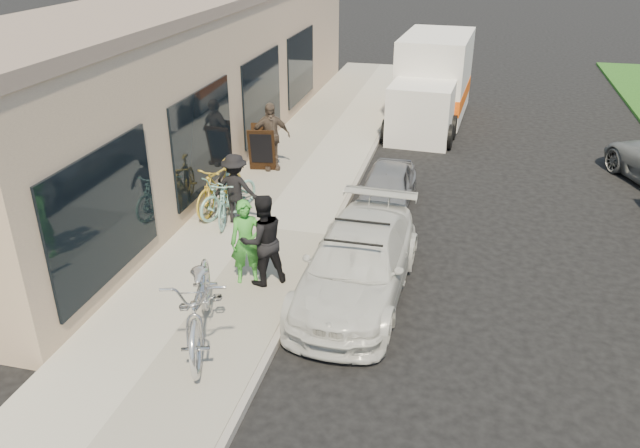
{
  "coord_description": "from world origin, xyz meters",
  "views": [
    {
      "loc": [
        2.07,
        -8.02,
        5.87
      ],
      "look_at": [
        -0.29,
        1.63,
        1.05
      ],
      "focal_mm": 35.0,
      "sensor_mm": 36.0,
      "label": 1
    }
  ],
  "objects_px": {
    "moving_truck": "(432,85)",
    "woman_rider": "(246,242)",
    "sedan_silver": "(387,189)",
    "bystander_b": "(270,136)",
    "cruiser_bike_b": "(229,194)",
    "tandem_bike": "(201,301)",
    "cruiser_bike_a": "(227,199)",
    "bike_rack": "(223,188)",
    "sedan_white": "(358,264)",
    "man_standing": "(263,240)",
    "cruiser_bike_c": "(220,187)",
    "sandwich_board": "(263,148)",
    "bystander_a": "(235,188)"
  },
  "relations": [
    {
      "from": "woman_rider",
      "to": "cruiser_bike_a",
      "type": "distance_m",
      "value": 2.59
    },
    {
      "from": "tandem_bike",
      "to": "cruiser_bike_b",
      "type": "distance_m",
      "value": 4.57
    },
    {
      "from": "sandwich_board",
      "to": "tandem_bike",
      "type": "relative_size",
      "value": 0.44
    },
    {
      "from": "sandwich_board",
      "to": "cruiser_bike_c",
      "type": "bearing_deg",
      "value": -101.79
    },
    {
      "from": "sedan_silver",
      "to": "man_standing",
      "type": "bearing_deg",
      "value": -112.31
    },
    {
      "from": "sandwich_board",
      "to": "bystander_a",
      "type": "bearing_deg",
      "value": -91.35
    },
    {
      "from": "bike_rack",
      "to": "bystander_b",
      "type": "bearing_deg",
      "value": 85.18
    },
    {
      "from": "tandem_bike",
      "to": "cruiser_bike_a",
      "type": "distance_m",
      "value": 4.19
    },
    {
      "from": "sedan_silver",
      "to": "sandwich_board",
      "type": "bearing_deg",
      "value": 157.14
    },
    {
      "from": "cruiser_bike_b",
      "to": "bystander_b",
      "type": "bearing_deg",
      "value": 110.93
    },
    {
      "from": "sedan_silver",
      "to": "cruiser_bike_a",
      "type": "distance_m",
      "value": 3.57
    },
    {
      "from": "sandwich_board",
      "to": "bystander_b",
      "type": "xyz_separation_m",
      "value": [
        0.19,
        0.05,
        0.3
      ]
    },
    {
      "from": "sedan_silver",
      "to": "cruiser_bike_c",
      "type": "relative_size",
      "value": 1.6
    },
    {
      "from": "tandem_bike",
      "to": "bystander_a",
      "type": "distance_m",
      "value": 4.14
    },
    {
      "from": "cruiser_bike_b",
      "to": "tandem_bike",
      "type": "bearing_deg",
      "value": -51.76
    },
    {
      "from": "moving_truck",
      "to": "bystander_a",
      "type": "xyz_separation_m",
      "value": [
        -3.31,
        -8.92,
        -0.3
      ]
    },
    {
      "from": "bike_rack",
      "to": "woman_rider",
      "type": "xyz_separation_m",
      "value": [
        1.53,
        -2.74,
        0.26
      ]
    },
    {
      "from": "tandem_bike",
      "to": "woman_rider",
      "type": "xyz_separation_m",
      "value": [
        0.08,
        1.77,
        0.1
      ]
    },
    {
      "from": "sedan_silver",
      "to": "bystander_b",
      "type": "xyz_separation_m",
      "value": [
        -3.19,
        1.46,
        0.52
      ]
    },
    {
      "from": "moving_truck",
      "to": "bystander_a",
      "type": "bearing_deg",
      "value": -107.0
    },
    {
      "from": "tandem_bike",
      "to": "sandwich_board",
      "type": "bearing_deg",
      "value": 82.37
    },
    {
      "from": "cruiser_bike_a",
      "to": "bike_rack",
      "type": "bearing_deg",
      "value": 108.85
    },
    {
      "from": "sedan_silver",
      "to": "cruiser_bike_b",
      "type": "bearing_deg",
      "value": -157.9
    },
    {
      "from": "moving_truck",
      "to": "bystander_a",
      "type": "relative_size",
      "value": 3.74
    },
    {
      "from": "tandem_bike",
      "to": "cruiser_bike_c",
      "type": "relative_size",
      "value": 1.39
    },
    {
      "from": "bike_rack",
      "to": "woman_rider",
      "type": "bearing_deg",
      "value": -60.77
    },
    {
      "from": "cruiser_bike_c",
      "to": "bystander_b",
      "type": "relative_size",
      "value": 1.05
    },
    {
      "from": "cruiser_bike_c",
      "to": "man_standing",
      "type": "bearing_deg",
      "value": -44.35
    },
    {
      "from": "woman_rider",
      "to": "bike_rack",
      "type": "bearing_deg",
      "value": 100.08
    },
    {
      "from": "cruiser_bike_c",
      "to": "cruiser_bike_a",
      "type": "bearing_deg",
      "value": -43.58
    },
    {
      "from": "sedan_white",
      "to": "woman_rider",
      "type": "relative_size",
      "value": 2.78
    },
    {
      "from": "sedan_white",
      "to": "cruiser_bike_a",
      "type": "distance_m",
      "value": 3.75
    },
    {
      "from": "cruiser_bike_b",
      "to": "bystander_a",
      "type": "relative_size",
      "value": 1.15
    },
    {
      "from": "sedan_white",
      "to": "tandem_bike",
      "type": "distance_m",
      "value": 2.84
    },
    {
      "from": "woman_rider",
      "to": "bystander_b",
      "type": "distance_m",
      "value": 5.56
    },
    {
      "from": "sedan_white",
      "to": "cruiser_bike_c",
      "type": "relative_size",
      "value": 2.33
    },
    {
      "from": "bike_rack",
      "to": "sedan_white",
      "type": "distance_m",
      "value": 4.25
    },
    {
      "from": "sandwich_board",
      "to": "bystander_a",
      "type": "height_order",
      "value": "bystander_a"
    },
    {
      "from": "sandwich_board",
      "to": "bystander_b",
      "type": "bearing_deg",
      "value": 4.08
    },
    {
      "from": "sandwich_board",
      "to": "sedan_silver",
      "type": "xyz_separation_m",
      "value": [
        3.38,
        -1.41,
        -0.22
      ]
    },
    {
      "from": "sedan_silver",
      "to": "bystander_b",
      "type": "relative_size",
      "value": 1.69
    },
    {
      "from": "cruiser_bike_a",
      "to": "cruiser_bike_b",
      "type": "height_order",
      "value": "cruiser_bike_a"
    },
    {
      "from": "sedan_silver",
      "to": "cruiser_bike_c",
      "type": "bearing_deg",
      "value": -160.84
    },
    {
      "from": "moving_truck",
      "to": "woman_rider",
      "type": "distance_m",
      "value": 11.41
    },
    {
      "from": "cruiser_bike_b",
      "to": "sedan_white",
      "type": "bearing_deg",
      "value": -13.96
    },
    {
      "from": "cruiser_bike_c",
      "to": "bike_rack",
      "type": "bearing_deg",
      "value": 26.47
    },
    {
      "from": "man_standing",
      "to": "cruiser_bike_c",
      "type": "distance_m",
      "value": 3.3
    },
    {
      "from": "sedan_white",
      "to": "sedan_silver",
      "type": "relative_size",
      "value": 1.45
    },
    {
      "from": "sandwich_board",
      "to": "bystander_a",
      "type": "distance_m",
      "value": 3.13
    },
    {
      "from": "sedan_white",
      "to": "bystander_a",
      "type": "relative_size",
      "value": 2.85
    }
  ]
}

